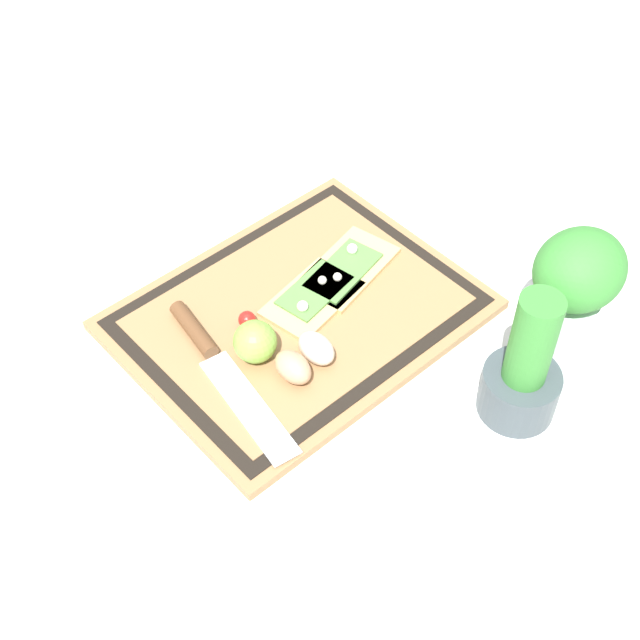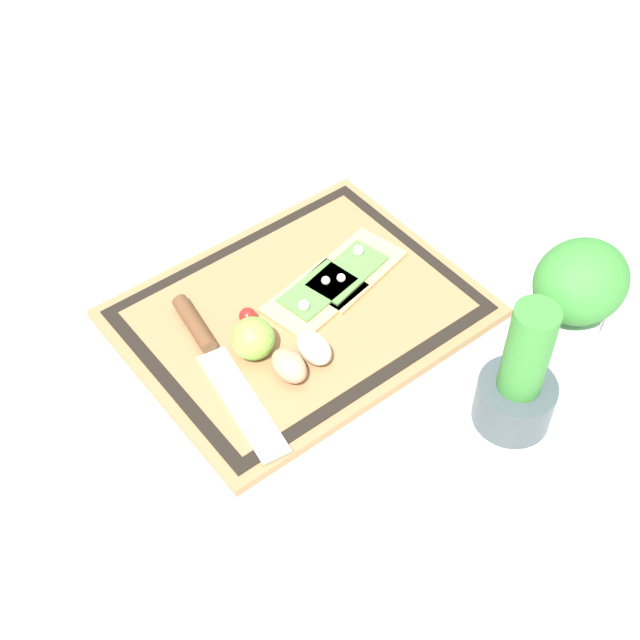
{
  "view_description": "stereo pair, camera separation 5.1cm",
  "coord_description": "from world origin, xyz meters",
  "px_view_note": "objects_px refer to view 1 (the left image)",
  "views": [
    {
      "loc": [
        0.54,
        0.65,
        0.93
      ],
      "look_at": [
        0.0,
        0.05,
        0.03
      ],
      "focal_mm": 50.0,
      "sensor_mm": 36.0,
      "label": 1
    },
    {
      "loc": [
        0.5,
        0.68,
        0.93
      ],
      "look_at": [
        0.0,
        0.05,
        0.03
      ],
      "focal_mm": 50.0,
      "sensor_mm": 36.0,
      "label": 2
    }
  ],
  "objects_px": {
    "knife": "(211,353)",
    "egg_pink": "(316,348)",
    "pizza_slice_near": "(346,268)",
    "herb_pot": "(524,374)",
    "egg_brown": "(293,367)",
    "herb_glass": "(574,289)",
    "pizza_slice_far": "(311,296)",
    "sauce_jar": "(433,521)",
    "lime": "(255,342)",
    "cherry_tomato_red": "(247,320)"
  },
  "relations": [
    {
      "from": "egg_brown",
      "to": "herb_glass",
      "type": "relative_size",
      "value": 0.28
    },
    {
      "from": "egg_pink",
      "to": "sauce_jar",
      "type": "relative_size",
      "value": 0.64
    },
    {
      "from": "egg_pink",
      "to": "sauce_jar",
      "type": "xyz_separation_m",
      "value": [
        0.07,
        0.28,
        0.0
      ]
    },
    {
      "from": "egg_pink",
      "to": "herb_glass",
      "type": "height_order",
      "value": "herb_glass"
    },
    {
      "from": "knife",
      "to": "pizza_slice_far",
      "type": "bearing_deg",
      "value": 177.3
    },
    {
      "from": "lime",
      "to": "herb_glass",
      "type": "bearing_deg",
      "value": 141.15
    },
    {
      "from": "pizza_slice_far",
      "to": "herb_pot",
      "type": "relative_size",
      "value": 0.76
    },
    {
      "from": "knife",
      "to": "egg_brown",
      "type": "xyz_separation_m",
      "value": [
        -0.06,
        0.1,
        0.01
      ]
    },
    {
      "from": "herb_pot",
      "to": "pizza_slice_near",
      "type": "bearing_deg",
      "value": -89.21
    },
    {
      "from": "herb_pot",
      "to": "egg_pink",
      "type": "bearing_deg",
      "value": -56.86
    },
    {
      "from": "pizza_slice_near",
      "to": "herb_pot",
      "type": "xyz_separation_m",
      "value": [
        -0.0,
        0.32,
        0.05
      ]
    },
    {
      "from": "egg_brown",
      "to": "lime",
      "type": "relative_size",
      "value": 0.99
    },
    {
      "from": "herb_glass",
      "to": "cherry_tomato_red",
      "type": "bearing_deg",
      "value": -46.31
    },
    {
      "from": "herb_pot",
      "to": "sauce_jar",
      "type": "distance_m",
      "value": 0.23
    },
    {
      "from": "cherry_tomato_red",
      "to": "herb_pot",
      "type": "xyz_separation_m",
      "value": [
        -0.18,
        0.33,
        0.04
      ]
    },
    {
      "from": "knife",
      "to": "herb_glass",
      "type": "xyz_separation_m",
      "value": [
        -0.36,
        0.29,
        0.1
      ]
    },
    {
      "from": "egg_brown",
      "to": "herb_glass",
      "type": "xyz_separation_m",
      "value": [
        -0.3,
        0.2,
        0.09
      ]
    },
    {
      "from": "pizza_slice_far",
      "to": "herb_pot",
      "type": "bearing_deg",
      "value": 104.26
    },
    {
      "from": "pizza_slice_near",
      "to": "herb_glass",
      "type": "xyz_separation_m",
      "value": [
        -0.12,
        0.29,
        0.1
      ]
    },
    {
      "from": "egg_brown",
      "to": "herb_glass",
      "type": "distance_m",
      "value": 0.37
    },
    {
      "from": "pizza_slice_far",
      "to": "egg_pink",
      "type": "distance_m",
      "value": 0.11
    },
    {
      "from": "knife",
      "to": "cherry_tomato_red",
      "type": "bearing_deg",
      "value": -170.89
    },
    {
      "from": "sauce_jar",
      "to": "pizza_slice_near",
      "type": "bearing_deg",
      "value": -119.91
    },
    {
      "from": "egg_brown",
      "to": "lime",
      "type": "bearing_deg",
      "value": -76.67
    },
    {
      "from": "egg_brown",
      "to": "pizza_slice_near",
      "type": "bearing_deg",
      "value": -152.45
    },
    {
      "from": "pizza_slice_near",
      "to": "herb_glass",
      "type": "bearing_deg",
      "value": 111.92
    },
    {
      "from": "lime",
      "to": "herb_pot",
      "type": "distance_m",
      "value": 0.35
    },
    {
      "from": "pizza_slice_far",
      "to": "cherry_tomato_red",
      "type": "bearing_deg",
      "value": -11.08
    },
    {
      "from": "pizza_slice_near",
      "to": "lime",
      "type": "relative_size",
      "value": 2.93
    },
    {
      "from": "knife",
      "to": "egg_pink",
      "type": "xyz_separation_m",
      "value": [
        -0.1,
        0.09,
        0.01
      ]
    },
    {
      "from": "pizza_slice_near",
      "to": "egg_pink",
      "type": "xyz_separation_m",
      "value": [
        0.14,
        0.09,
        0.01
      ]
    },
    {
      "from": "herb_pot",
      "to": "sauce_jar",
      "type": "bearing_deg",
      "value": 14.38
    },
    {
      "from": "cherry_tomato_red",
      "to": "lime",
      "type": "bearing_deg",
      "value": 63.12
    },
    {
      "from": "egg_brown",
      "to": "pizza_slice_far",
      "type": "bearing_deg",
      "value": -140.9
    },
    {
      "from": "pizza_slice_far",
      "to": "sauce_jar",
      "type": "bearing_deg",
      "value": 69.09
    },
    {
      "from": "pizza_slice_near",
      "to": "cherry_tomato_red",
      "type": "xyz_separation_m",
      "value": [
        0.17,
        -0.01,
        0.01
      ]
    },
    {
      "from": "egg_pink",
      "to": "herb_pot",
      "type": "distance_m",
      "value": 0.27
    },
    {
      "from": "cherry_tomato_red",
      "to": "pizza_slice_far",
      "type": "bearing_deg",
      "value": 168.92
    },
    {
      "from": "pizza_slice_near",
      "to": "knife",
      "type": "bearing_deg",
      "value": -0.36
    },
    {
      "from": "pizza_slice_near",
      "to": "pizza_slice_far",
      "type": "height_order",
      "value": "same"
    },
    {
      "from": "egg_brown",
      "to": "lime",
      "type": "xyz_separation_m",
      "value": [
        0.01,
        -0.06,
        0.01
      ]
    },
    {
      "from": "knife",
      "to": "herb_glass",
      "type": "distance_m",
      "value": 0.48
    },
    {
      "from": "pizza_slice_near",
      "to": "herb_glass",
      "type": "distance_m",
      "value": 0.33
    },
    {
      "from": "sauce_jar",
      "to": "egg_pink",
      "type": "bearing_deg",
      "value": -104.58
    },
    {
      "from": "sauce_jar",
      "to": "herb_glass",
      "type": "relative_size",
      "value": 0.43
    },
    {
      "from": "lime",
      "to": "herb_glass",
      "type": "relative_size",
      "value": 0.28
    },
    {
      "from": "egg_brown",
      "to": "lime",
      "type": "height_order",
      "value": "lime"
    },
    {
      "from": "pizza_slice_far",
      "to": "lime",
      "type": "height_order",
      "value": "lime"
    },
    {
      "from": "egg_brown",
      "to": "lime",
      "type": "distance_m",
      "value": 0.06
    },
    {
      "from": "knife",
      "to": "egg_pink",
      "type": "distance_m",
      "value": 0.14
    }
  ]
}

